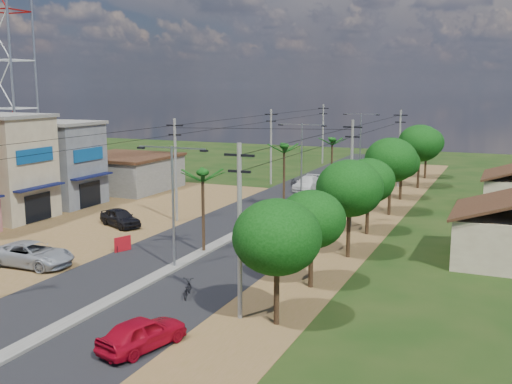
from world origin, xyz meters
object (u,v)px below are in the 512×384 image
Objects in this scene: car_red_near at (142,334)px; car_parked_silver at (32,255)px; moto_rider_east at (187,289)px; car_white_far at (307,184)px; roadside_sign at (123,244)px; car_parked_dark at (120,218)px; car_silver_mid at (332,210)px.

car_red_near is 15.84m from car_parked_silver.
car_parked_silver is 12.33m from moto_rider_east.
car_parked_silver is (-13.82, 7.73, 0.05)m from car_red_near.
car_white_far is at bearing -66.02° from car_red_near.
roadside_sign is at bearing -55.33° from moto_rider_east.
car_parked_dark is (-15.30, 19.35, 0.02)m from car_red_near.
car_silver_mid is at bearing 80.05° from roadside_sign.
car_red_near is 16.75m from roadside_sign.
car_parked_dark is 18.70m from moto_rider_east.
moto_rider_east is at bearing -96.83° from car_parked_silver.
car_parked_silver is at bearing -13.94° from car_red_near.
car_red_near is at bearing -121.15° from car_parked_silver.
car_parked_dark is at bearing 5.31° from car_parked_silver.
car_white_far is 36.16m from moto_rider_east.
car_white_far is at bearing 3.94° from car_parked_dark.
car_silver_mid is at bearing -74.71° from car_red_near.
moto_rider_east is at bearing -81.92° from car_white_far.
car_red_near reaches higher than roadside_sign.
car_parked_dark is at bearing 11.32° from car_silver_mid.
moto_rider_east is at bearing -13.75° from roadside_sign.
roadside_sign is at bearing -35.88° from car_red_near.
car_parked_silver reaches higher than car_silver_mid.
car_red_near is 30.12m from car_silver_mid.
moto_rider_east is at bearing 62.42° from car_silver_mid.
car_parked_dark is 2.50× the size of moto_rider_east.
car_red_near is 3.41× the size of roadside_sign.
car_red_near is at bearing -116.92° from car_parked_dark.
car_parked_silver reaches higher than roadside_sign.
car_silver_mid is 18.71m from car_parked_dark.
moto_rider_east is (-1.54, 6.68, -0.27)m from car_red_near.
car_silver_mid is 0.72× the size of car_white_far.
car_parked_dark is (-1.47, 11.61, -0.03)m from car_parked_silver.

